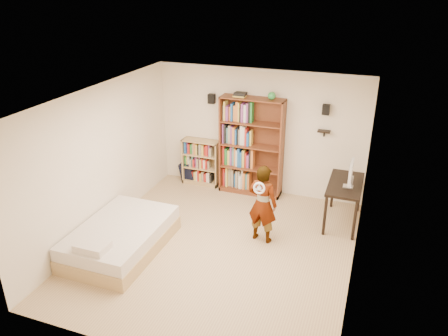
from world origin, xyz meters
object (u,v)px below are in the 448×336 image
at_px(tall_bookshelf, 251,147).
at_px(computer_desk, 343,203).
at_px(low_bookshelf, 201,162).
at_px(daybed, 121,235).
at_px(person, 263,204).

bearing_deg(tall_bookshelf, computer_desk, -17.56).
bearing_deg(low_bookshelf, daybed, -95.33).
relative_size(computer_desk, daybed, 0.61).
relative_size(tall_bookshelf, low_bookshelf, 2.02).
bearing_deg(computer_desk, person, -139.05).
height_order(low_bookshelf, daybed, low_bookshelf).
bearing_deg(daybed, low_bookshelf, 84.67).
bearing_deg(tall_bookshelf, daybed, -116.64).
relative_size(low_bookshelf, person, 0.72).
xyz_separation_m(low_bookshelf, computer_desk, (3.22, -0.68, -0.11)).
bearing_deg(daybed, computer_desk, 32.88).
bearing_deg(person, daybed, 35.73).
height_order(daybed, person, person).
distance_m(tall_bookshelf, computer_desk, 2.23).
xyz_separation_m(low_bookshelf, person, (1.93, -1.81, 0.20)).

